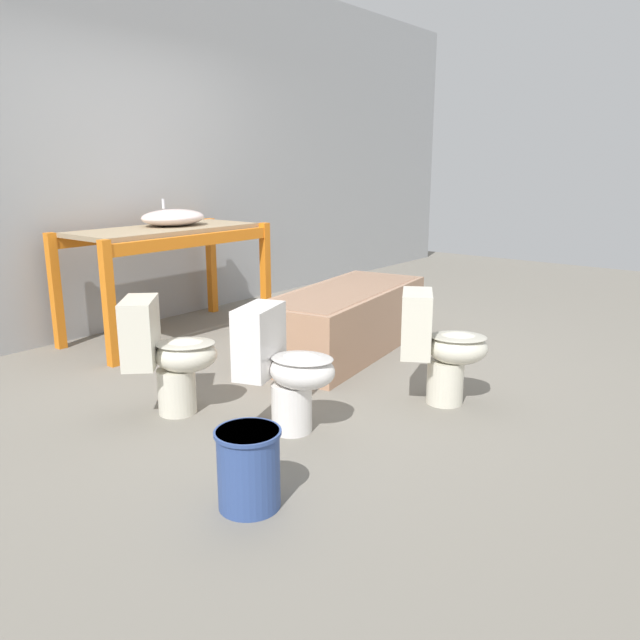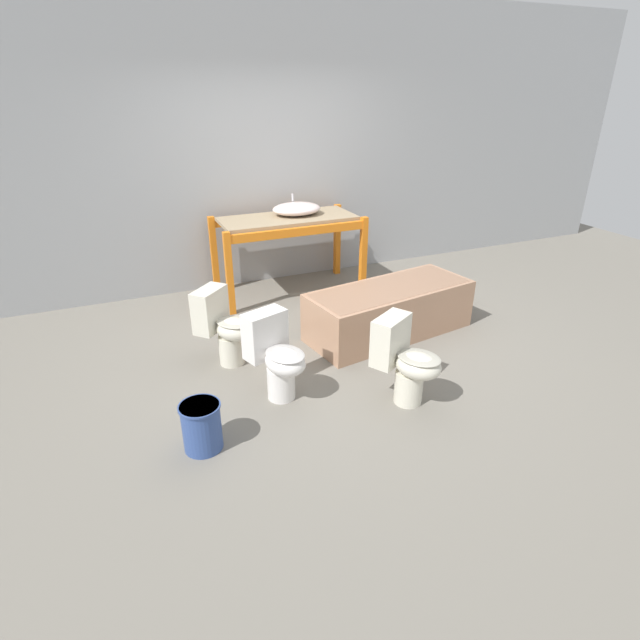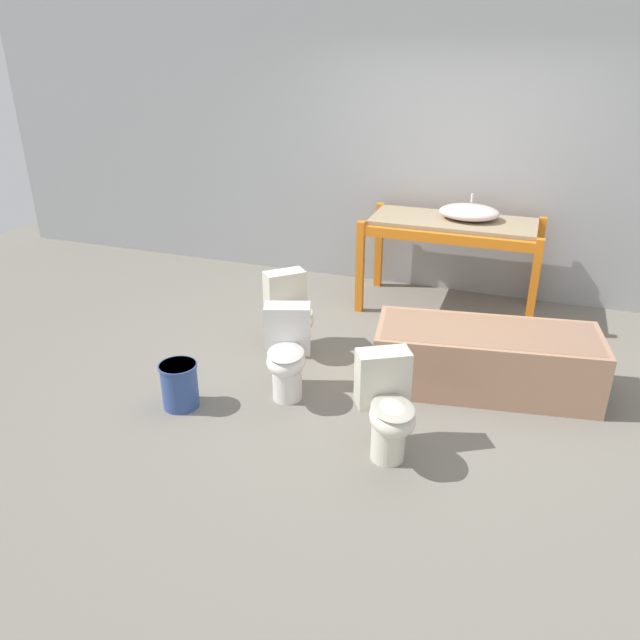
% 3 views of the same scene
% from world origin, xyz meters
% --- Properties ---
extents(ground_plane, '(12.00, 12.00, 0.00)m').
position_xyz_m(ground_plane, '(0.00, 0.00, 0.00)').
color(ground_plane, slate).
extents(warehouse_wall_rear, '(10.80, 0.08, 3.20)m').
position_xyz_m(warehouse_wall_rear, '(0.00, 1.83, 1.60)').
color(warehouse_wall_rear, '#9EA0A3').
rests_on(warehouse_wall_rear, ground_plane).
extents(shelving_rack, '(1.66, 0.78, 0.90)m').
position_xyz_m(shelving_rack, '(0.07, 1.29, 0.76)').
color(shelving_rack, orange).
rests_on(shelving_rack, ground_plane).
extents(sink_basin, '(0.56, 0.44, 0.22)m').
position_xyz_m(sink_basin, '(0.20, 1.35, 0.97)').
color(sink_basin, silver).
rests_on(sink_basin, shelving_rack).
extents(bathtub_main, '(1.73, 0.89, 0.48)m').
position_xyz_m(bathtub_main, '(0.59, -0.14, 0.28)').
color(bathtub_main, tan).
rests_on(bathtub_main, ground_plane).
extents(toilet_near, '(0.58, 0.58, 0.68)m').
position_xyz_m(toilet_near, '(-1.02, -0.08, 0.36)').
color(toilet_near, silver).
rests_on(toilet_near, ground_plane).
extents(toilet_far, '(0.46, 0.58, 0.68)m').
position_xyz_m(toilet_far, '(-0.78, -0.75, 0.36)').
color(toilet_far, white).
rests_on(toilet_far, ground_plane).
extents(toilet_extra, '(0.52, 0.59, 0.68)m').
position_xyz_m(toilet_extra, '(0.09, -1.21, 0.36)').
color(toilet_extra, silver).
rests_on(toilet_extra, ground_plane).
extents(bucket_white, '(0.28, 0.28, 0.34)m').
position_xyz_m(bucket_white, '(-1.46, -1.16, 0.18)').
color(bucket_white, '#334C8C').
rests_on(bucket_white, ground_plane).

